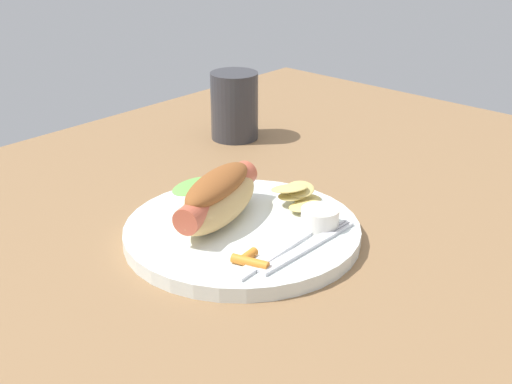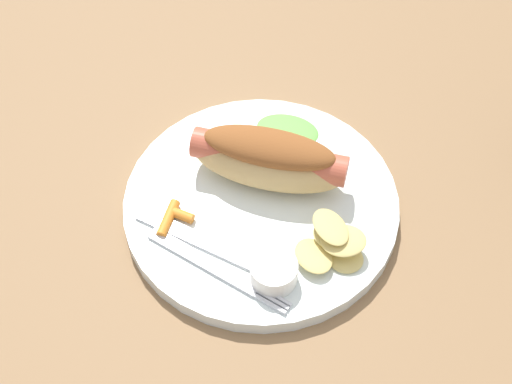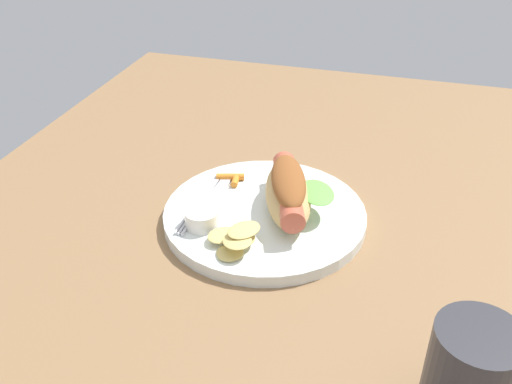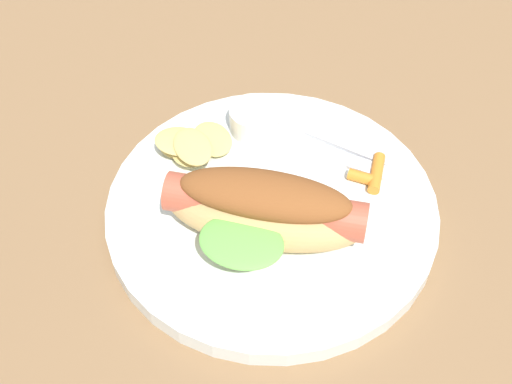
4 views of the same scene
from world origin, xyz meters
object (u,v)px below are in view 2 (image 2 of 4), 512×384
object	(u,v)px
chips_pile	(333,243)
fork	(215,268)
sauce_ramekin	(274,272)
knife	(214,247)
plate	(261,206)
hot_dog	(270,157)
carrot_garnish	(173,218)

from	to	relation	value
chips_pile	fork	bearing A→B (deg)	-136.85
sauce_ramekin	knife	distance (cm)	6.22
plate	chips_pile	world-z (taller)	chips_pile
fork	knife	xyz separation A→B (cm)	(-1.28, 1.79, -0.02)
hot_dog	carrot_garnish	xyz separation A→B (cm)	(-4.70, -9.13, -2.43)
hot_dog	fork	xyz separation A→B (cm)	(1.45, -11.37, -2.71)
knife	carrot_garnish	distance (cm)	4.90
knife	carrot_garnish	world-z (taller)	carrot_garnish
plate	carrot_garnish	xyz separation A→B (cm)	(-5.60, -6.28, 1.27)
hot_dog	carrot_garnish	distance (cm)	10.55
sauce_ramekin	fork	bearing A→B (deg)	-157.52
plate	fork	distance (cm)	8.59
fork	knife	bearing A→B (deg)	125.20
sauce_ramekin	carrot_garnish	distance (cm)	11.04
sauce_ramekin	chips_pile	bearing A→B (deg)	61.26
hot_dog	chips_pile	size ratio (longest dim) A/B	2.12
fork	chips_pile	distance (cm)	10.66
fork	knife	size ratio (longest dim) A/B	0.91
plate	carrot_garnish	bearing A→B (deg)	-131.75
knife	carrot_garnish	size ratio (longest dim) A/B	4.02
hot_dog	fork	bearing A→B (deg)	-100.77
plate	fork	size ratio (longest dim) A/B	1.78
hot_dog	chips_pile	bearing A→B (deg)	-42.12
sauce_ramekin	hot_dog	bearing A→B (deg)	124.05
sauce_ramekin	fork	distance (cm)	5.34
carrot_garnish	plate	bearing A→B (deg)	48.25
fork	chips_pile	bearing A→B (deg)	42.87
plate	carrot_garnish	distance (cm)	8.51
chips_pile	plate	bearing A→B (deg)	171.38
plate	knife	distance (cm)	6.83
carrot_garnish	chips_pile	bearing A→B (deg)	19.87
plate	fork	bearing A→B (deg)	-86.31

